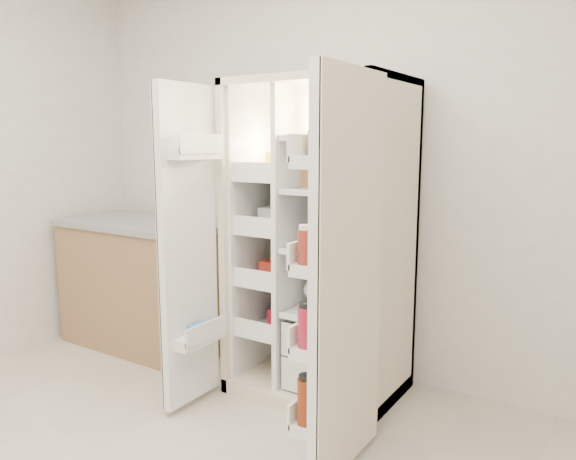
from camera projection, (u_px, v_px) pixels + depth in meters
The scene contains 5 objects.
wall_back at pixel (339, 159), 3.43m from camera, with size 4.00×0.02×2.70m, color silver.
refrigerator at pixel (326, 266), 3.18m from camera, with size 0.92×0.70×1.80m.
freezer_door at pixel (189, 249), 2.93m from camera, with size 0.15×0.40×1.72m.
fridge_door at pixel (343, 281), 2.33m from camera, with size 0.17×0.58×1.72m.
kitchen_counter at pixel (148, 283), 3.92m from camera, with size 1.25×0.66×0.91m.
Camera 1 is at (1.61, -1.07, 1.46)m, focal length 34.00 mm.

